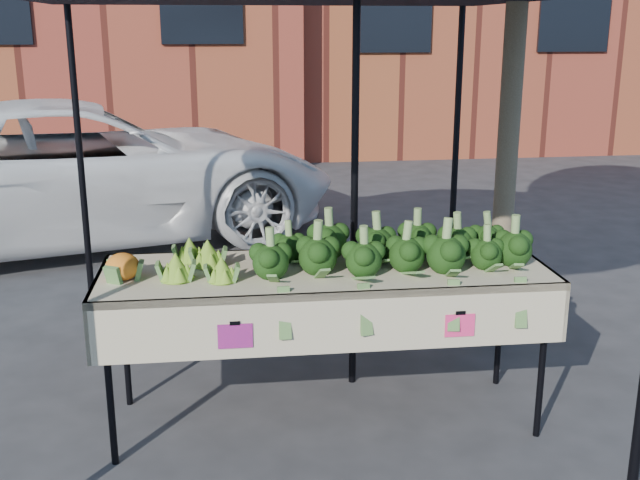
{
  "coord_description": "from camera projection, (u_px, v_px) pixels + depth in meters",
  "views": [
    {
      "loc": [
        -0.38,
        -3.76,
        2.15
      ],
      "look_at": [
        0.18,
        0.29,
        1.0
      ],
      "focal_mm": 42.84,
      "sensor_mm": 36.0,
      "label": 1
    }
  ],
  "objects": [
    {
      "name": "cauliflower_pair",
      "position": [
        122.0,
        263.0,
        3.88
      ],
      "size": [
        0.19,
        0.19,
        0.17
      ],
      "primitive_type": "ellipsoid",
      "color": "orange",
      "rests_on": "table"
    },
    {
      "name": "ground",
      "position": [
        294.0,
        429.0,
        4.22
      ],
      "size": [
        90.0,
        90.0,
        0.0
      ],
      "primitive_type": "plane",
      "color": "#29292C"
    },
    {
      "name": "street_tree",
      "position": [
        515.0,
        44.0,
        4.86
      ],
      "size": [
        2.07,
        2.07,
        4.08
      ],
      "primitive_type": null,
      "color": "#1E4C14",
      "rests_on": "ground"
    },
    {
      "name": "romanesco_cluster",
      "position": [
        199.0,
        254.0,
        4.01
      ],
      "size": [
        0.42,
        0.56,
        0.19
      ],
      "primitive_type": "ellipsoid",
      "color": "#78A633",
      "rests_on": "table"
    },
    {
      "name": "table",
      "position": [
        325.0,
        346.0,
        4.21
      ],
      "size": [
        2.41,
        0.83,
        0.9
      ],
      "color": "beige",
      "rests_on": "ground"
    },
    {
      "name": "broccoli_heap",
      "position": [
        390.0,
        242.0,
        4.12
      ],
      "size": [
        1.53,
        0.56,
        0.25
      ],
      "primitive_type": "ellipsoid",
      "color": "black",
      "rests_on": "table"
    },
    {
      "name": "canopy",
      "position": [
        293.0,
        165.0,
        4.45
      ],
      "size": [
        3.16,
        3.16,
        2.74
      ],
      "primitive_type": null,
      "color": "black",
      "rests_on": "ground"
    }
  ]
}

